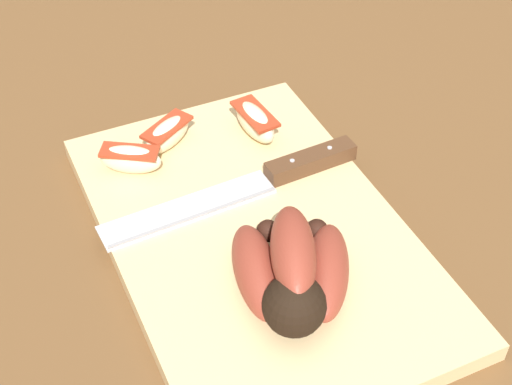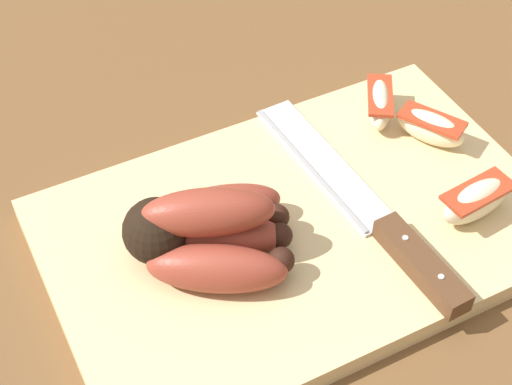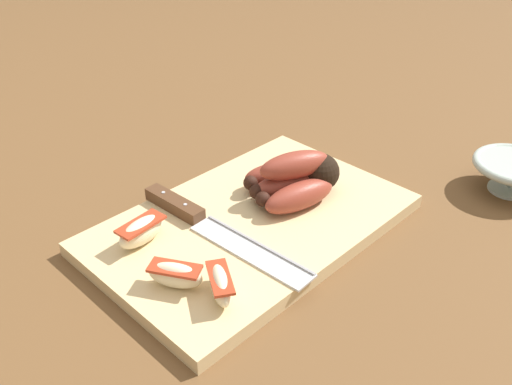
# 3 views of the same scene
# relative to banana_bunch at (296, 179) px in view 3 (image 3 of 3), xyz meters

# --- Properties ---
(ground_plane) EXTENTS (6.00, 6.00, 0.00)m
(ground_plane) POSITION_rel_banana_bunch_xyz_m (-0.08, -0.01, -0.05)
(ground_plane) COLOR brown
(cutting_board) EXTENTS (0.42, 0.27, 0.02)m
(cutting_board) POSITION_rel_banana_bunch_xyz_m (-0.08, 0.00, -0.04)
(cutting_board) COLOR #DBBC84
(cutting_board) RESTS_ON ground_plane
(banana_bunch) EXTENTS (0.14, 0.13, 0.07)m
(banana_bunch) POSITION_rel_banana_bunch_xyz_m (0.00, 0.00, 0.00)
(banana_bunch) COLOR black
(banana_bunch) RESTS_ON cutting_board
(chefs_knife) EXTENTS (0.05, 0.28, 0.02)m
(chefs_knife) POSITION_rel_banana_bunch_xyz_m (-0.14, 0.05, -0.02)
(chefs_knife) COLOR silver
(chefs_knife) RESTS_ON cutting_board
(apple_wedge_near) EXTENTS (0.05, 0.07, 0.03)m
(apple_wedge_near) POSITION_rel_banana_bunch_xyz_m (-0.22, -0.08, -0.01)
(apple_wedge_near) COLOR beige
(apple_wedge_near) RESTS_ON cutting_board
(apple_wedge_middle) EXTENTS (0.05, 0.07, 0.03)m
(apple_wedge_middle) POSITION_rel_banana_bunch_xyz_m (-0.24, -0.03, -0.01)
(apple_wedge_middle) COLOR beige
(apple_wedge_middle) RESTS_ON cutting_board
(apple_wedge_far) EXTENTS (0.07, 0.03, 0.03)m
(apple_wedge_far) POSITION_rel_banana_bunch_xyz_m (-0.22, 0.06, -0.01)
(apple_wedge_far) COLOR beige
(apple_wedge_far) RESTS_ON cutting_board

